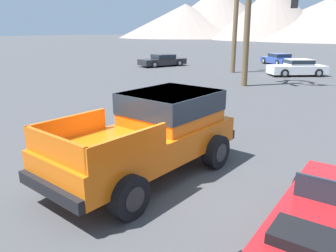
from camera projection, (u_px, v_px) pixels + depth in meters
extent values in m
plane|color=#424244|center=(164.00, 174.00, 8.05)|extent=(320.00, 320.00, 0.00)
cube|color=orange|center=(145.00, 144.00, 7.73)|extent=(2.52, 5.10, 0.63)
cube|color=orange|center=(171.00, 107.00, 8.25)|extent=(2.06, 2.35, 0.80)
cube|color=#1E2833|center=(171.00, 102.00, 8.21)|extent=(2.10, 2.39, 0.51)
cube|color=orange|center=(69.00, 127.00, 7.14)|extent=(0.29, 1.96, 0.48)
cube|color=orange|center=(130.00, 146.00, 5.97)|extent=(0.29, 1.96, 0.48)
cube|color=orange|center=(55.00, 148.00, 5.86)|extent=(1.91, 0.29, 0.48)
cube|color=black|center=(204.00, 128.00, 9.63)|extent=(1.96, 0.37, 0.24)
cube|color=black|center=(50.00, 190.00, 5.94)|extent=(1.96, 0.37, 0.24)
cylinder|color=black|center=(155.00, 135.00, 9.59)|extent=(0.42, 0.89, 0.85)
cylinder|color=#232326|center=(155.00, 135.00, 9.59)|extent=(0.40, 0.51, 0.47)
cylinder|color=black|center=(216.00, 151.00, 8.33)|extent=(0.42, 0.89, 0.85)
cylinder|color=#232326|center=(216.00, 151.00, 8.33)|extent=(0.40, 0.51, 0.47)
cylinder|color=black|center=(65.00, 168.00, 7.35)|extent=(0.42, 0.89, 0.85)
cylinder|color=#232326|center=(65.00, 168.00, 7.35)|extent=(0.40, 0.51, 0.47)
cylinder|color=black|center=(129.00, 196.00, 6.08)|extent=(0.42, 0.89, 0.85)
cylinder|color=#232326|center=(129.00, 196.00, 6.08)|extent=(0.40, 0.51, 0.47)
cube|color=red|center=(334.00, 237.00, 4.91)|extent=(1.90, 4.61, 0.52)
cube|color=black|center=(327.00, 245.00, 4.18)|extent=(1.44, 0.68, 0.16)
cylinder|color=black|center=(299.00, 192.00, 6.52)|extent=(0.24, 0.61, 0.60)
cylinder|color=#9E9EA3|center=(299.00, 192.00, 6.52)|extent=(0.24, 0.34, 0.33)
cube|color=white|center=(297.00, 69.00, 24.84)|extent=(4.37, 3.91, 0.61)
cube|color=white|center=(299.00, 62.00, 24.70)|extent=(2.32, 2.28, 0.47)
cube|color=#1E2833|center=(299.00, 62.00, 24.68)|extent=(2.37, 2.33, 0.28)
cylinder|color=black|center=(284.00, 73.00, 24.01)|extent=(0.62, 0.54, 0.61)
cylinder|color=#9E9EA3|center=(284.00, 73.00, 24.01)|extent=(0.41, 0.39, 0.33)
cylinder|color=black|center=(276.00, 70.00, 25.61)|extent=(0.62, 0.54, 0.61)
cylinder|color=#9E9EA3|center=(276.00, 70.00, 25.61)|extent=(0.41, 0.39, 0.33)
cylinder|color=black|center=(319.00, 73.00, 24.17)|extent=(0.62, 0.54, 0.61)
cylinder|color=#9E9EA3|center=(319.00, 73.00, 24.17)|extent=(0.41, 0.39, 0.33)
cylinder|color=black|center=(308.00, 70.00, 25.77)|extent=(0.62, 0.54, 0.61)
cylinder|color=#9E9EA3|center=(308.00, 70.00, 25.77)|extent=(0.41, 0.39, 0.33)
cube|color=#232328|center=(162.00, 62.00, 31.28)|extent=(3.43, 4.81, 0.53)
cube|color=#232328|center=(163.00, 57.00, 31.21)|extent=(2.19, 2.35, 0.41)
cube|color=#1E2833|center=(163.00, 56.00, 31.19)|extent=(2.23, 2.40, 0.24)
cylinder|color=black|center=(154.00, 65.00, 29.91)|extent=(0.44, 0.64, 0.60)
cylinder|color=#9E9EA3|center=(154.00, 65.00, 29.91)|extent=(0.35, 0.40, 0.33)
cylinder|color=black|center=(145.00, 63.00, 31.28)|extent=(0.44, 0.64, 0.60)
cylinder|color=#9E9EA3|center=(145.00, 63.00, 31.28)|extent=(0.35, 0.40, 0.33)
cylinder|color=black|center=(179.00, 63.00, 31.35)|extent=(0.44, 0.64, 0.60)
cylinder|color=#9E9EA3|center=(179.00, 63.00, 31.35)|extent=(0.35, 0.40, 0.33)
cylinder|color=black|center=(170.00, 62.00, 32.73)|extent=(0.44, 0.64, 0.60)
cylinder|color=#9E9EA3|center=(170.00, 62.00, 32.73)|extent=(0.35, 0.40, 0.33)
cube|color=#334C9E|center=(278.00, 60.00, 32.52)|extent=(4.20, 4.11, 0.52)
cube|color=#334C9E|center=(279.00, 56.00, 32.29)|extent=(2.32, 2.31, 0.42)
cube|color=#1E2833|center=(280.00, 55.00, 32.28)|extent=(2.37, 2.36, 0.25)
cylinder|color=black|center=(264.00, 61.00, 33.56)|extent=(0.60, 0.58, 0.61)
cylinder|color=#9E9EA3|center=(264.00, 61.00, 33.56)|extent=(0.41, 0.40, 0.34)
cylinder|color=black|center=(279.00, 60.00, 33.93)|extent=(0.60, 0.58, 0.61)
cylinder|color=#9E9EA3|center=(279.00, 60.00, 33.93)|extent=(0.41, 0.40, 0.34)
cylinder|color=black|center=(278.00, 63.00, 31.17)|extent=(0.60, 0.58, 0.61)
cylinder|color=#9E9EA3|center=(278.00, 63.00, 31.17)|extent=(0.41, 0.40, 0.34)
cylinder|color=black|center=(293.00, 63.00, 31.54)|extent=(0.60, 0.58, 0.61)
cylinder|color=#9E9EA3|center=(293.00, 63.00, 31.54)|extent=(0.41, 0.40, 0.34)
cube|color=black|center=(295.00, 0.00, 18.52)|extent=(0.34, 0.26, 0.90)
sphere|color=orange|center=(296.00, 0.00, 18.64)|extent=(0.20, 0.20, 0.20)
sphere|color=green|center=(295.00, 5.00, 18.71)|extent=(0.20, 0.20, 0.20)
cylinder|color=brown|center=(248.00, 18.00, 19.22)|extent=(0.36, 0.68, 8.14)
cylinder|color=brown|center=(236.00, 19.00, 25.62)|extent=(0.36, 0.41, 8.34)
cone|color=gray|center=(185.00, 21.00, 136.55)|extent=(55.43, 55.43, 13.40)
cone|color=gray|center=(335.00, 18.00, 104.04)|extent=(62.74, 62.74, 13.77)
cone|color=gray|center=(272.00, 13.00, 106.80)|extent=(38.90, 38.90, 17.20)
cone|color=gray|center=(218.00, 12.00, 143.22)|extent=(60.03, 60.03, 20.94)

